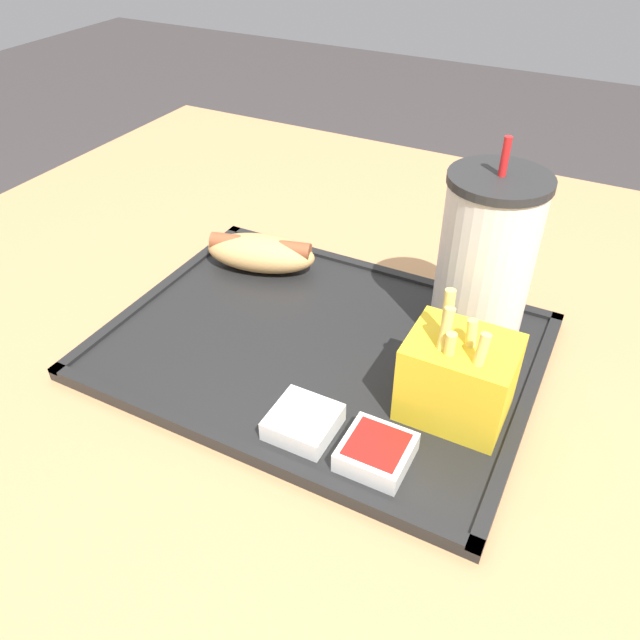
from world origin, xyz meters
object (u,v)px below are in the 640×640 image
soda_cup (485,261)px  sauce_cup_mayo (303,421)px  fries_carton (456,380)px  sauce_cup_ketchup (376,451)px  hot_dog_far (261,252)px

soda_cup → sauce_cup_mayo: soda_cup is taller
fries_carton → sauce_cup_mayo: size_ratio=2.24×
fries_carton → sauce_cup_ketchup: 0.09m
fries_carton → sauce_cup_ketchup: (-0.04, -0.08, -0.03)m
hot_dog_far → sauce_cup_ketchup: 0.32m
soda_cup → sauce_cup_mayo: bearing=-114.5°
soda_cup → fries_carton: bearing=-82.4°
soda_cup → sauce_cup_mayo: size_ratio=3.81×
hot_dog_far → sauce_cup_ketchup: (0.24, -0.21, -0.01)m
hot_dog_far → fries_carton: size_ratio=1.14×
soda_cup → hot_dog_far: size_ratio=1.50×
sauce_cup_mayo → sauce_cup_ketchup: size_ratio=1.00×
soda_cup → fries_carton: (0.02, -0.12, -0.05)m
fries_carton → sauce_cup_mayo: fries_carton is taller
soda_cup → fries_carton: size_ratio=1.70×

